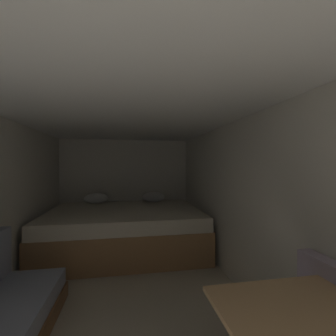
{
  "coord_description": "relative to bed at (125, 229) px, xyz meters",
  "views": [
    {
      "loc": [
        0.04,
        -0.3,
        1.44
      ],
      "look_at": [
        0.56,
        2.65,
        1.4
      ],
      "focal_mm": 24.45,
      "sensor_mm": 36.0,
      "label": 1
    }
  ],
  "objects": [
    {
      "name": "bed",
      "position": [
        0.0,
        0.0,
        0.0
      ],
      "size": [
        2.49,
        1.82,
        0.89
      ],
      "color": "#9E7247",
      "rests_on": "ground"
    },
    {
      "name": "wall_right",
      "position": [
        1.33,
        -1.57,
        0.63
      ],
      "size": [
        0.05,
        5.04,
        1.97
      ],
      "primitive_type": "cube",
      "color": "silver",
      "rests_on": "ground"
    },
    {
      "name": "ceiling_slab",
      "position": [
        0.0,
        -1.57,
        1.64
      ],
      "size": [
        2.71,
        5.04,
        0.05
      ],
      "primitive_type": "cube",
      "color": "white",
      "rests_on": "wall_left"
    },
    {
      "name": "wall_back",
      "position": [
        0.0,
        0.97,
        0.63
      ],
      "size": [
        2.71,
        0.05,
        1.97
      ],
      "primitive_type": "cube",
      "color": "silver",
      "rests_on": "ground"
    },
    {
      "name": "ground_plane",
      "position": [
        0.0,
        -1.57,
        -0.35
      ],
      "size": [
        7.04,
        7.04,
        0.0
      ],
      "primitive_type": "plane",
      "color": "#B2A893"
    }
  ]
}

